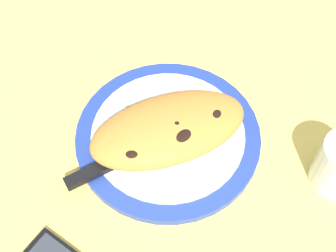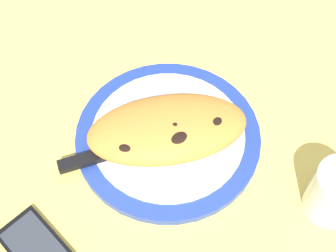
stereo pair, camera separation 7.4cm
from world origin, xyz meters
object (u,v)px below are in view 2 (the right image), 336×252
Objects in this scene: fork at (169,100)px; smartphone at (38,250)px; water_glass at (335,194)px; plate at (168,136)px; knife at (108,153)px; calzone at (165,129)px.

smartphone is (16.23, 27.56, -1.44)cm from fork.
smartphone is 1.53× the size of water_glass.
fork is at bearing -120.50° from smartphone.
plate is 27.41cm from water_glass.
fork is 1.80× the size of water_glass.
plate is 6.74cm from fork.
knife reaches higher than smartphone.
water_glass is at bearing 161.69° from calzone.
knife is 2.40× the size of water_glass.
plate reaches higher than smartphone.
calzone reaches higher than knife.
fork reaches higher than plate.
smartphone is at bearing 64.18° from knife.
calzone is 26.12cm from smartphone.
fork reaches higher than smartphone.
water_glass is (-26.01, 16.13, 1.90)cm from fork.
fork is (0.12, -7.56, -2.38)cm from calzone.
water_glass reaches higher than knife.
water_glass is (-34.62, 4.34, 1.60)cm from knife.
fork is 14.60cm from knife.
fork is 32.02cm from smartphone.
knife is (8.73, 4.23, -2.08)cm from calzone.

